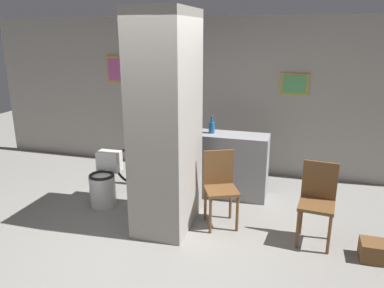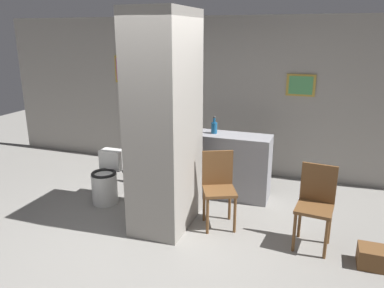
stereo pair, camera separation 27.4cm
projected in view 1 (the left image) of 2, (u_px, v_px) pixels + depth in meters
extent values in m
plane|color=gray|center=(146.00, 241.00, 4.36)|extent=(14.00, 14.00, 0.00)
cube|color=gray|center=(203.00, 95.00, 6.41)|extent=(8.00, 0.06, 2.60)
cube|color=#B79338|center=(116.00, 70.00, 6.68)|extent=(0.36, 0.02, 0.48)
cube|color=#B24C8C|center=(116.00, 70.00, 6.67)|extent=(0.30, 0.01, 0.39)
cube|color=#B79338|center=(294.00, 84.00, 5.90)|extent=(0.44, 0.02, 0.34)
cube|color=#4C9959|center=(294.00, 84.00, 5.89)|extent=(0.36, 0.01, 0.28)
cube|color=gray|center=(166.00, 124.00, 4.42)|extent=(0.62, 1.00, 2.60)
cylinder|color=black|center=(133.00, 104.00, 4.25)|extent=(0.03, 0.40, 0.40)
cylinder|color=red|center=(132.00, 104.00, 4.26)|extent=(0.01, 0.07, 0.07)
cube|color=gray|center=(229.00, 165.00, 5.48)|extent=(1.11, 0.44, 0.94)
cylinder|color=silver|center=(103.00, 191.00, 5.22)|extent=(0.36, 0.36, 0.43)
torus|color=black|center=(102.00, 175.00, 5.15)|extent=(0.35, 0.35, 0.04)
cube|color=silver|center=(109.00, 161.00, 5.34)|extent=(0.32, 0.20, 0.28)
cylinder|color=brown|center=(210.00, 216.00, 4.48)|extent=(0.04, 0.04, 0.46)
cylinder|color=brown|center=(237.00, 214.00, 4.52)|extent=(0.04, 0.04, 0.46)
cylinder|color=brown|center=(205.00, 204.00, 4.79)|extent=(0.04, 0.04, 0.46)
cylinder|color=brown|center=(230.00, 202.00, 4.84)|extent=(0.04, 0.04, 0.46)
cube|color=brown|center=(221.00, 190.00, 4.59)|extent=(0.51, 0.51, 0.04)
cube|color=brown|center=(219.00, 167.00, 4.69)|extent=(0.36, 0.19, 0.44)
cylinder|color=brown|center=(298.00, 229.00, 4.17)|extent=(0.04, 0.04, 0.46)
cylinder|color=brown|center=(329.00, 235.00, 4.05)|extent=(0.04, 0.04, 0.46)
cylinder|color=brown|center=(301.00, 216.00, 4.46)|extent=(0.04, 0.04, 0.46)
cylinder|color=brown|center=(331.00, 221.00, 4.34)|extent=(0.04, 0.04, 0.46)
cube|color=brown|center=(317.00, 206.00, 4.18)|extent=(0.42, 0.42, 0.04)
cube|color=brown|center=(320.00, 180.00, 4.27)|extent=(0.39, 0.07, 0.44)
torus|color=black|center=(132.00, 166.00, 5.92)|extent=(0.61, 0.04, 0.61)
torus|color=black|center=(190.00, 172.00, 5.67)|extent=(0.61, 0.04, 0.61)
cylinder|color=maroon|center=(160.00, 159.00, 5.75)|extent=(0.87, 0.04, 0.04)
cylinder|color=maroon|center=(146.00, 158.00, 5.81)|extent=(0.03, 0.03, 0.32)
cylinder|color=maroon|center=(187.00, 162.00, 5.64)|extent=(0.03, 0.03, 0.29)
cube|color=black|center=(145.00, 147.00, 5.76)|extent=(0.16, 0.06, 0.04)
cylinder|color=#262626|center=(187.00, 153.00, 5.59)|extent=(0.03, 0.42, 0.03)
cylinder|color=#19598C|center=(212.00, 128.00, 5.39)|extent=(0.09, 0.09, 0.16)
cylinder|color=#19598C|center=(212.00, 120.00, 5.36)|extent=(0.04, 0.04, 0.07)
sphere|color=#333333|center=(212.00, 117.00, 5.35)|extent=(0.04, 0.04, 0.04)
cube|color=brown|center=(373.00, 251.00, 3.98)|extent=(0.26, 0.26, 0.21)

